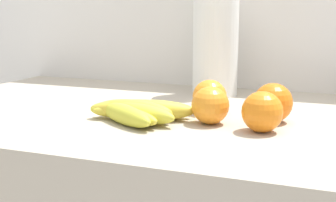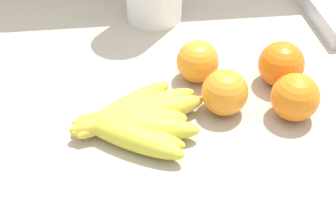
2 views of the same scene
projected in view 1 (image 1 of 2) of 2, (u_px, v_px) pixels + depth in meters
name	position (u px, v px, depth m)	size (l,w,h in m)	color
wall_back	(324.00, 164.00, 1.33)	(2.22, 0.06, 1.30)	silver
banana_bunch	(135.00, 111.00, 0.96)	(0.22, 0.20, 0.04)	gold
orange_back_right	(210.00, 97.00, 1.02)	(0.07, 0.07, 0.07)	orange
orange_center	(262.00, 112.00, 0.87)	(0.08, 0.08, 0.08)	orange
orange_far_right	(210.00, 105.00, 0.93)	(0.07, 0.07, 0.07)	orange
orange_right	(273.00, 103.00, 0.94)	(0.08, 0.08, 0.08)	orange
paper_towel_roll	(216.00, 39.00, 1.22)	(0.11, 0.11, 0.32)	white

